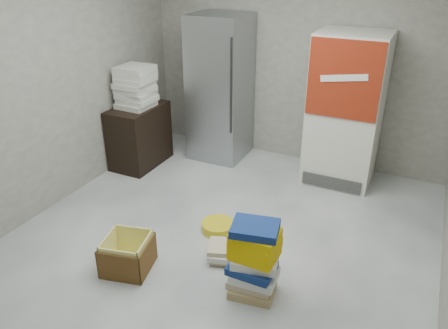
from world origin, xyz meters
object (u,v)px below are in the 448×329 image
wood_shelf (140,136)px  steel_fridge (220,89)px  coke_cooler (346,110)px  phonebook_stack_main (254,260)px  cardboard_box (128,256)px

wood_shelf → steel_fridge: bearing=41.3°
steel_fridge → coke_cooler: steel_fridge is taller
phonebook_stack_main → cardboard_box: 1.17m
steel_fridge → cardboard_box: bearing=-82.5°
steel_fridge → cardboard_box: (0.34, -2.58, -0.82)m
wood_shelf → cardboard_box: 2.20m
coke_cooler → phonebook_stack_main: bearing=-94.3°
steel_fridge → phonebook_stack_main: 2.86m
wood_shelf → phonebook_stack_main: (2.30, -1.65, -0.06)m
wood_shelf → cardboard_box: wood_shelf is taller
phonebook_stack_main → steel_fridge: bearing=117.0°
steel_fridge → phonebook_stack_main: bearing=-58.2°
coke_cooler → phonebook_stack_main: size_ratio=2.63×
coke_cooler → cardboard_box: bearing=-117.0°
steel_fridge → wood_shelf: size_ratio=2.37×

